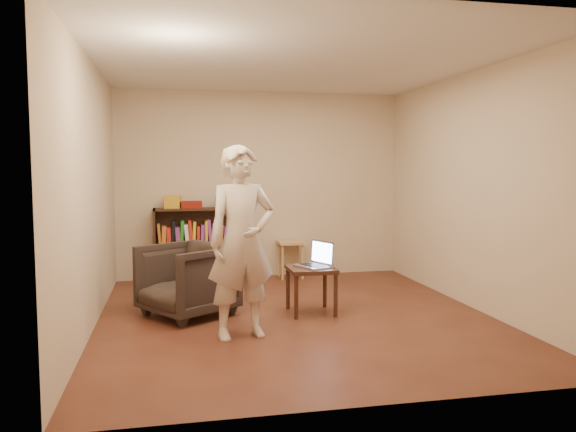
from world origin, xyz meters
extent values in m
plane|color=#452116|center=(0.00, 0.00, 0.00)|extent=(4.50, 4.50, 0.00)
plane|color=silver|center=(0.00, 0.00, 2.60)|extent=(4.50, 4.50, 0.00)
plane|color=beige|center=(0.00, 2.25, 1.30)|extent=(4.00, 0.00, 4.00)
plane|color=beige|center=(-2.00, 0.00, 1.30)|extent=(0.00, 4.50, 4.50)
plane|color=beige|center=(2.00, 0.00, 1.30)|extent=(0.00, 4.50, 4.50)
cube|color=black|center=(-1.48, 2.08, 0.50)|extent=(0.03, 0.30, 1.00)
cube|color=black|center=(-0.31, 2.08, 0.50)|extent=(0.03, 0.30, 1.00)
cube|color=black|center=(-0.89, 2.22, 0.50)|extent=(1.20, 0.02, 1.00)
cube|color=black|center=(-0.89, 2.08, 0.01)|extent=(1.20, 0.30, 0.03)
cube|color=black|center=(-0.89, 2.08, 0.50)|extent=(1.14, 0.30, 0.03)
cube|color=black|center=(-0.89, 2.08, 0.98)|extent=(1.20, 0.30, 0.03)
cube|color=gold|center=(-1.23, 2.09, 1.09)|extent=(0.23, 0.19, 0.17)
cube|color=maroon|center=(-0.98, 2.08, 1.05)|extent=(0.28, 0.20, 0.09)
cube|color=#237920|center=(-0.56, 2.06, 1.08)|extent=(0.19, 0.19, 0.16)
cube|color=white|center=(-0.43, 2.07, 1.04)|extent=(0.10, 0.10, 0.07)
cube|color=tan|center=(0.38, 2.03, 0.50)|extent=(0.36, 0.36, 0.04)
cylinder|color=tan|center=(0.24, 1.89, 0.24)|extent=(0.03, 0.03, 0.48)
cylinder|color=tan|center=(0.52, 1.89, 0.24)|extent=(0.03, 0.03, 0.48)
cylinder|color=tan|center=(0.24, 2.17, 0.24)|extent=(0.03, 0.03, 0.48)
cylinder|color=tan|center=(0.52, 2.17, 0.24)|extent=(0.03, 0.03, 0.48)
imported|color=#2C231D|center=(-1.10, 0.27, 0.38)|extent=(1.15, 1.14, 0.76)
cube|color=black|center=(0.19, 0.11, 0.47)|extent=(0.48, 0.48, 0.04)
cylinder|color=black|center=(-0.02, -0.10, 0.23)|extent=(0.04, 0.04, 0.45)
cylinder|color=black|center=(0.40, -0.10, 0.23)|extent=(0.04, 0.04, 0.45)
cylinder|color=black|center=(-0.02, 0.32, 0.23)|extent=(0.04, 0.04, 0.45)
cylinder|color=black|center=(0.40, 0.32, 0.23)|extent=(0.04, 0.04, 0.45)
cube|color=#B9B8BD|center=(0.21, 0.11, 0.50)|extent=(0.38, 0.44, 0.02)
cube|color=black|center=(0.21, 0.11, 0.51)|extent=(0.26, 0.34, 0.00)
cube|color=#B9B8BD|center=(0.33, 0.17, 0.64)|extent=(0.17, 0.34, 0.26)
cube|color=#A2B3E3|center=(0.33, 0.17, 0.64)|extent=(0.15, 0.30, 0.21)
imported|color=beige|center=(-0.63, -0.58, 0.88)|extent=(0.72, 0.55, 1.75)
camera|label=1|loc=(-1.24, -5.59, 1.55)|focal=35.00mm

